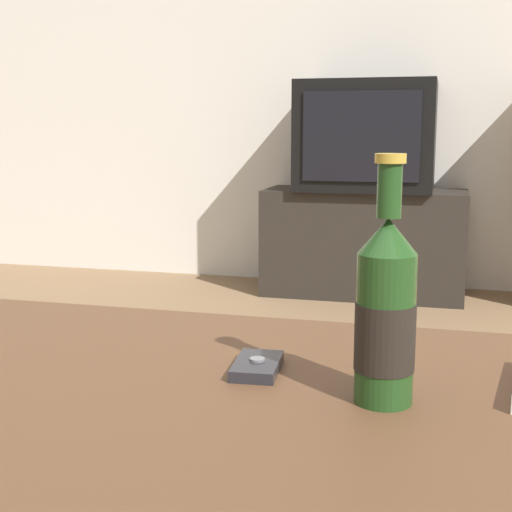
% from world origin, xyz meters
% --- Properties ---
extents(back_wall, '(8.00, 0.05, 2.60)m').
position_xyz_m(back_wall, '(0.00, 3.02, 1.30)').
color(back_wall, silver).
rests_on(back_wall, ground_plane).
extents(coffee_table, '(1.20, 0.89, 0.49)m').
position_xyz_m(coffee_table, '(0.00, 0.00, 0.43)').
color(coffee_table, brown).
rests_on(coffee_table, ground_plane).
extents(tv_stand, '(0.94, 0.39, 0.50)m').
position_xyz_m(tv_stand, '(0.01, 2.76, 0.25)').
color(tv_stand, '#28231E').
rests_on(tv_stand, ground_plane).
extents(television, '(0.62, 0.46, 0.50)m').
position_xyz_m(television, '(0.01, 2.75, 0.75)').
color(television, black).
rests_on(television, tv_stand).
extents(beer_bottle, '(0.07, 0.07, 0.27)m').
position_xyz_m(beer_bottle, '(0.32, 0.13, 0.59)').
color(beer_bottle, '#1E4219').
rests_on(beer_bottle, coffee_table).
extents(cell_phone, '(0.06, 0.10, 0.02)m').
position_xyz_m(cell_phone, '(0.16, 0.19, 0.50)').
color(cell_phone, '#232328').
rests_on(cell_phone, coffee_table).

